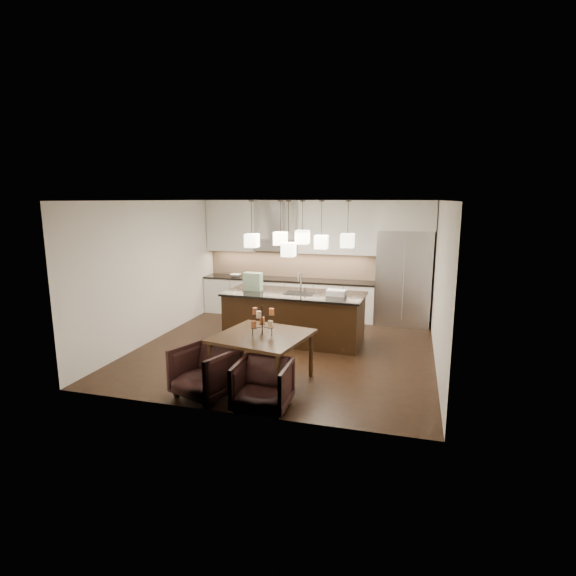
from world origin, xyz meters
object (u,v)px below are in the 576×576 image
(dining_table, at_px, (263,359))
(armchair_left, at_px, (206,371))
(island_body, at_px, (294,318))
(armchair_right, at_px, (263,385))
(refrigerator, at_px, (403,278))

(dining_table, relative_size, armchair_left, 1.60)
(island_body, bearing_deg, armchair_right, -81.04)
(armchair_left, bearing_deg, dining_table, 66.54)
(refrigerator, xyz_separation_m, armchair_right, (-1.70, -4.89, -0.74))
(armchair_right, bearing_deg, refrigerator, 69.90)
(island_body, xyz_separation_m, armchair_left, (-0.57, -2.86, -0.10))
(refrigerator, xyz_separation_m, dining_table, (-1.99, -4.04, -0.68))
(armchair_right, bearing_deg, island_body, 95.87)
(armchair_left, bearing_deg, island_body, 99.07)
(refrigerator, height_order, armchair_right, refrigerator)
(refrigerator, xyz_separation_m, island_body, (-2.06, -1.85, -0.60))
(island_body, distance_m, armchair_right, 3.07)
(armchair_left, xyz_separation_m, armchair_right, (0.93, -0.18, -0.03))
(island_body, bearing_deg, dining_table, -85.94)
(refrigerator, distance_m, dining_table, 4.56)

